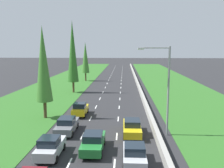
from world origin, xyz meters
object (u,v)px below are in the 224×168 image
poplar_tree_second (43,64)px  street_light_mast (165,85)px  silver_hatchback_right_lane (134,155)px  yellow_hatchback_left_lane (80,109)px  green_sedan_centre_lane (93,142)px  yellow_sedan_right_lane (132,127)px  grey_sedan_left_lane (67,125)px  silver_hatchback_left_lane (50,147)px  poplar_tree_fourth (85,58)px  poplar_tree_third (73,52)px

poplar_tree_second → street_light_mast: (14.05, -5.38, -1.60)m
silver_hatchback_right_lane → yellow_hatchback_left_lane: bearing=116.2°
green_sedan_centre_lane → yellow_sedan_right_lane: size_ratio=1.00×
yellow_hatchback_left_lane → yellow_sedan_right_lane: 9.57m
yellow_hatchback_left_lane → street_light_mast: street_light_mast is taller
grey_sedan_left_lane → silver_hatchback_right_lane: 9.61m
grey_sedan_left_lane → yellow_hatchback_left_lane: yellow_hatchback_left_lane is taller
poplar_tree_second → silver_hatchback_left_lane: bearing=-69.8°
silver_hatchback_right_lane → poplar_tree_fourth: poplar_tree_fourth is taller
silver_hatchback_right_lane → poplar_tree_second: (-10.80, 11.96, 6.00)m
poplar_tree_second → grey_sedan_left_lane: bearing=-52.1°
silver_hatchback_left_lane → grey_sedan_left_lane: size_ratio=0.87×
poplar_tree_third → street_light_mast: bearing=-58.4°
silver_hatchback_left_lane → silver_hatchback_right_lane: bearing=-9.4°
silver_hatchback_right_lane → yellow_sedan_right_lane: bearing=89.7°
grey_sedan_left_lane → green_sedan_centre_lane: 5.52m
yellow_hatchback_left_lane → street_light_mast: (9.82, -6.78, 4.40)m
poplar_tree_third → silver_hatchback_left_lane: bearing=-81.9°
silver_hatchback_right_lane → poplar_tree_second: bearing=132.1°
poplar_tree_third → yellow_hatchback_left_lane: bearing=-75.2°
silver_hatchback_right_lane → poplar_tree_third: (-10.86, 29.57, 7.29)m
yellow_hatchback_left_lane → yellow_sedan_right_lane: size_ratio=0.87×
yellow_hatchback_left_lane → poplar_tree_second: 7.47m
yellow_hatchback_left_lane → poplar_tree_fourth: size_ratio=0.38×
grey_sedan_left_lane → street_light_mast: bearing=-1.3°
grey_sedan_left_lane → silver_hatchback_right_lane: size_ratio=1.15×
grey_sedan_left_lane → street_light_mast: 10.97m
yellow_hatchback_left_lane → grey_sedan_left_lane: bearing=-91.8°
poplar_tree_second → poplar_tree_fourth: bearing=90.5°
yellow_sedan_right_lane → poplar_tree_second: 13.57m
yellow_sedan_right_lane → poplar_tree_third: 26.59m
street_light_mast → poplar_tree_second: bearing=159.1°
silver_hatchback_left_lane → street_light_mast: 12.26m
silver_hatchback_left_lane → grey_sedan_left_lane: (0.03, 5.68, -0.02)m
yellow_sedan_right_lane → poplar_tree_third: (-10.90, 23.13, 7.31)m
yellow_sedan_right_lane → street_light_mast: (3.22, 0.14, 4.42)m
poplar_tree_second → street_light_mast: size_ratio=1.29×
yellow_sedan_right_lane → silver_hatchback_right_lane: bearing=-90.3°
poplar_tree_third → street_light_mast: 27.13m
poplar_tree_fourth → street_light_mast: poplar_tree_fourth is taller
silver_hatchback_left_lane → silver_hatchback_right_lane: same height
poplar_tree_fourth → poplar_tree_second: bearing=-89.5°
poplar_tree_second → poplar_tree_fourth: poplar_tree_second is taller
poplar_tree_fourth → street_light_mast: bearing=-70.2°
silver_hatchback_left_lane → poplar_tree_third: size_ratio=0.28×
green_sedan_centre_lane → poplar_tree_fourth: (-7.67, 44.18, 5.42)m
grey_sedan_left_lane → yellow_hatchback_left_lane: 6.57m
poplar_tree_third → poplar_tree_fourth: (-0.25, 17.02, -1.89)m
grey_sedan_left_lane → poplar_tree_fourth: poplar_tree_fourth is taller
poplar_tree_second → green_sedan_centre_lane: bearing=-52.4°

